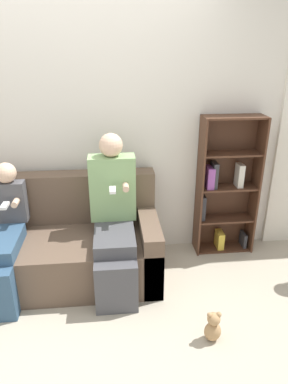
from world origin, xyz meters
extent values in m
plane|color=#B2A893|center=(0.00, 0.00, 0.00)|extent=(14.00, 14.00, 0.00)
cube|color=silver|center=(0.00, 0.95, 1.27)|extent=(10.00, 0.06, 2.55)
cube|color=brown|center=(-0.26, 0.37, 0.21)|extent=(1.89, 0.62, 0.42)
cube|color=brown|center=(-0.26, 0.78, 0.44)|extent=(1.89, 0.20, 0.88)
cube|color=brown|center=(0.60, 0.37, 0.28)|extent=(0.16, 0.62, 0.56)
cube|color=#47474C|center=(0.30, 0.00, 0.21)|extent=(0.33, 0.12, 0.42)
cube|color=#47474C|center=(0.30, 0.27, 0.48)|extent=(0.33, 0.42, 0.11)
cube|color=#84AD70|center=(0.30, 0.57, 0.81)|extent=(0.39, 0.18, 0.56)
sphere|color=beige|center=(0.30, 0.57, 1.19)|extent=(0.20, 0.20, 0.20)
cylinder|color=beige|center=(0.41, 0.43, 0.87)|extent=(0.05, 0.10, 0.05)
cube|color=white|center=(0.30, 0.38, 0.87)|extent=(0.05, 0.12, 0.02)
cube|color=#335170|center=(-0.57, 0.00, 0.21)|extent=(0.22, 0.12, 0.42)
cube|color=#335170|center=(-0.57, 0.30, 0.48)|extent=(0.22, 0.48, 0.11)
cube|color=#4C4C51|center=(-0.57, 0.60, 0.71)|extent=(0.26, 0.12, 0.36)
sphere|color=beige|center=(-0.57, 0.60, 0.97)|extent=(0.17, 0.17, 0.17)
cylinder|color=beige|center=(-0.50, 0.49, 0.74)|extent=(0.05, 0.10, 0.05)
cube|color=white|center=(-0.57, 0.44, 0.74)|extent=(0.05, 0.12, 0.02)
cube|color=#4C2D1E|center=(1.13, 0.79, 0.68)|extent=(0.02, 0.23, 1.36)
cube|color=#4C2D1E|center=(1.68, 0.79, 0.68)|extent=(0.02, 0.23, 1.36)
cube|color=#4C2D1E|center=(1.40, 0.90, 0.68)|extent=(0.57, 0.02, 1.36)
cube|color=#4C2D1E|center=(1.40, 0.79, 0.01)|extent=(0.53, 0.20, 0.02)
cube|color=#4C2D1E|center=(1.40, 0.79, 0.35)|extent=(0.53, 0.20, 0.02)
cube|color=#4C2D1E|center=(1.40, 0.79, 0.68)|extent=(0.53, 0.20, 0.02)
cube|color=#4C2D1E|center=(1.40, 0.79, 1.02)|extent=(0.53, 0.20, 0.02)
cube|color=#4C2D1E|center=(1.40, 0.79, 1.35)|extent=(0.53, 0.20, 0.02)
cube|color=#934CA3|center=(1.22, 0.79, 0.79)|extent=(0.07, 0.15, 0.20)
cube|color=#333338|center=(1.63, 0.79, 0.09)|extent=(0.03, 0.14, 0.15)
cube|color=gold|center=(1.37, 0.79, 0.11)|extent=(0.06, 0.14, 0.18)
cube|color=beige|center=(1.51, 0.79, 0.80)|extent=(0.06, 0.12, 0.22)
cube|color=#333338|center=(1.17, 0.79, 0.48)|extent=(0.04, 0.11, 0.25)
cube|color=#333338|center=(1.26, 0.79, 0.81)|extent=(0.05, 0.14, 0.25)
ellipsoid|color=tan|center=(0.97, -0.38, 0.07)|extent=(0.12, 0.10, 0.15)
sphere|color=tan|center=(0.97, -0.38, 0.19)|extent=(0.09, 0.09, 0.09)
sphere|color=tan|center=(0.93, -0.38, 0.23)|extent=(0.04, 0.04, 0.04)
sphere|color=tan|center=(1.00, -0.38, 0.23)|extent=(0.04, 0.04, 0.04)
camera|label=1|loc=(0.30, -2.15, 1.93)|focal=32.00mm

